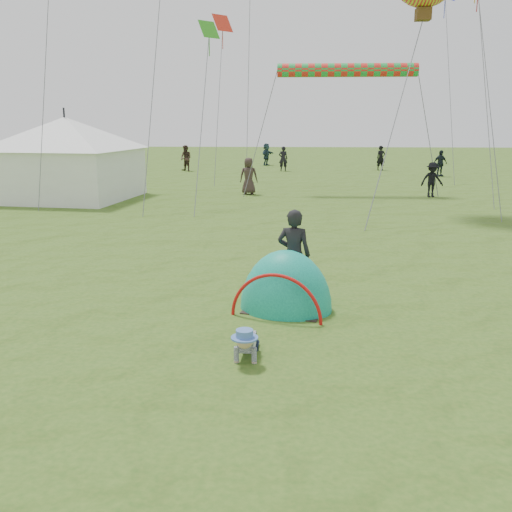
# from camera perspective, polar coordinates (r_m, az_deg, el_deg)

# --- Properties ---
(ground) EXTENTS (140.00, 140.00, 0.00)m
(ground) POSITION_cam_1_polar(r_m,az_deg,el_deg) (8.67, 5.97, -10.45)
(ground) COLOR #32591A
(crawling_toddler) EXTENTS (0.54, 0.75, 0.56)m
(crawling_toddler) POSITION_cam_1_polar(r_m,az_deg,el_deg) (8.60, -0.97, -8.57)
(crawling_toddler) COLOR black
(crawling_toddler) RESTS_ON ground
(popup_tent) EXTENTS (2.09, 1.88, 2.28)m
(popup_tent) POSITION_cam_1_polar(r_m,az_deg,el_deg) (10.92, 2.99, -5.28)
(popup_tent) COLOR #0E7869
(popup_tent) RESTS_ON ground
(standing_adult) EXTENTS (0.75, 0.58, 1.82)m
(standing_adult) POSITION_cam_1_polar(r_m,az_deg,el_deg) (11.26, 3.80, 0.11)
(standing_adult) COLOR black
(standing_adult) RESTS_ON ground
(event_marquee) EXTENTS (6.32, 6.32, 3.91)m
(event_marquee) POSITION_cam_1_polar(r_m,az_deg,el_deg) (27.34, -18.37, 9.52)
(event_marquee) COLOR white
(event_marquee) RESTS_ON ground
(crowd_person_0) EXTENTS (0.69, 0.55, 1.66)m
(crowd_person_0) POSITION_cam_1_polar(r_m,az_deg,el_deg) (34.74, -13.85, 8.64)
(crowd_person_0) COLOR black
(crowd_person_0) RESTS_ON ground
(crowd_person_1) EXTENTS (1.10, 1.05, 1.79)m
(crowd_person_1) POSITION_cam_1_polar(r_m,az_deg,el_deg) (40.97, -7.02, 9.69)
(crowd_person_1) COLOR #3B2923
(crowd_person_1) RESTS_ON ground
(crowd_person_2) EXTENTS (1.05, 0.72, 1.66)m
(crowd_person_2) POSITION_cam_1_polar(r_m,az_deg,el_deg) (38.57, 17.94, 8.81)
(crowd_person_2) COLOR black
(crowd_person_2) RESTS_ON ground
(crowd_person_3) EXTENTS (1.10, 0.71, 1.61)m
(crowd_person_3) POSITION_cam_1_polar(r_m,az_deg,el_deg) (27.94, 17.19, 7.30)
(crowd_person_3) COLOR black
(crowd_person_3) RESTS_ON ground
(crowd_person_4) EXTENTS (0.86, 0.56, 1.76)m
(crowd_person_4) POSITION_cam_1_polar(r_m,az_deg,el_deg) (27.70, -0.74, 8.00)
(crowd_person_4) COLOR #372A26
(crowd_person_4) RESTS_ON ground
(crowd_person_5) EXTENTS (1.16, 1.67, 1.73)m
(crowd_person_5) POSITION_cam_1_polar(r_m,az_deg,el_deg) (45.87, 1.05, 10.13)
(crowd_person_5) COLOR #223A42
(crowd_person_5) RESTS_ON ground
(crowd_person_6) EXTENTS (0.64, 0.43, 1.72)m
(crowd_person_6) POSITION_cam_1_polar(r_m,az_deg,el_deg) (40.73, 2.73, 9.70)
(crowd_person_6) COLOR black
(crowd_person_6) RESTS_ON ground
(crowd_person_7) EXTENTS (1.04, 1.05, 1.71)m
(crowd_person_7) POSITION_cam_1_polar(r_m,az_deg,el_deg) (45.43, -19.52, 9.33)
(crowd_person_7) COLOR black
(crowd_person_7) RESTS_ON ground
(crowd_person_8) EXTENTS (0.92, 0.94, 1.58)m
(crowd_person_8) POSITION_cam_1_polar(r_m,az_deg,el_deg) (33.44, -23.15, 7.71)
(crowd_person_8) COLOR black
(crowd_person_8) RESTS_ON ground
(crowd_person_12) EXTENTS (0.71, 0.54, 1.74)m
(crowd_person_12) POSITION_cam_1_polar(r_m,az_deg,el_deg) (42.25, 12.38, 9.55)
(crowd_person_12) COLOR black
(crowd_person_12) RESTS_ON ground
(rainbow_tube_kite) EXTENTS (6.63, 0.64, 0.64)m
(rainbow_tube_kite) POSITION_cam_1_polar(r_m,az_deg,el_deg) (28.82, 9.09, 17.88)
(rainbow_tube_kite) COLOR red
(diamond_kite_1) EXTENTS (1.24, 1.24, 1.01)m
(diamond_kite_1) POSITION_cam_1_polar(r_m,az_deg,el_deg) (36.46, -3.37, 22.24)
(diamond_kite_1) COLOR red
(diamond_kite_9) EXTENTS (0.92, 0.92, 0.75)m
(diamond_kite_9) POSITION_cam_1_polar(r_m,az_deg,el_deg) (26.27, -4.73, 21.65)
(diamond_kite_9) COLOR #2D9319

